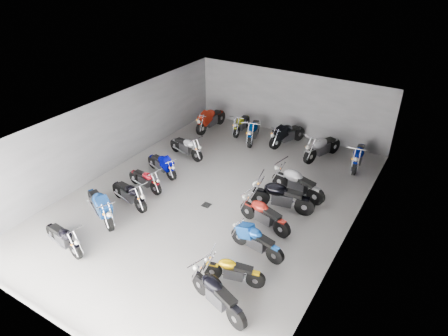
{
  "coord_description": "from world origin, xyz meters",
  "views": [
    {
      "loc": [
        6.96,
        -10.63,
        8.68
      ],
      "look_at": [
        0.01,
        0.75,
        1.0
      ],
      "focal_mm": 32.0,
      "sensor_mm": 36.0,
      "label": 1
    }
  ],
  "objects": [
    {
      "name": "ground",
      "position": [
        0.0,
        0.0,
        0.0
      ],
      "size": [
        14.0,
        14.0,
        0.0
      ],
      "primitive_type": "plane",
      "color": "#989691",
      "rests_on": "ground"
    },
    {
      "name": "wall_back",
      "position": [
        0.0,
        7.0,
        1.6
      ],
      "size": [
        10.0,
        0.1,
        3.2
      ],
      "primitive_type": "cube",
      "color": "gray",
      "rests_on": "ground"
    },
    {
      "name": "wall_left",
      "position": [
        -5.0,
        0.0,
        1.6
      ],
      "size": [
        0.1,
        14.0,
        3.2
      ],
      "primitive_type": "cube",
      "color": "gray",
      "rests_on": "ground"
    },
    {
      "name": "wall_right",
      "position": [
        5.0,
        0.0,
        1.6
      ],
      "size": [
        0.1,
        14.0,
        3.2
      ],
      "primitive_type": "cube",
      "color": "gray",
      "rests_on": "ground"
    },
    {
      "name": "ceiling",
      "position": [
        0.0,
        0.0,
        3.22
      ],
      "size": [
        10.0,
        14.0,
        0.04
      ],
      "primitive_type": "cube",
      "color": "black",
      "rests_on": "wall_back"
    },
    {
      "name": "drain_grate",
      "position": [
        0.0,
        -0.5,
        0.01
      ],
      "size": [
        0.32,
        0.32,
        0.01
      ],
      "primitive_type": "cube",
      "color": "black",
      "rests_on": "ground"
    },
    {
      "name": "motorcycle_left_a",
      "position": [
        -2.51,
        -4.89,
        0.47
      ],
      "size": [
        1.94,
        0.47,
        0.86
      ],
      "rotation": [
        0.0,
        0.0,
        -1.72
      ],
      "color": "black",
      "rests_on": "ground"
    },
    {
      "name": "motorcycle_left_b",
      "position": [
        -2.73,
        -3.12,
        0.56
      ],
      "size": [
        2.17,
        1.1,
        1.02
      ],
      "rotation": [
        0.0,
        0.0,
        -2.0
      ],
      "color": "black",
      "rests_on": "ground"
    },
    {
      "name": "motorcycle_left_c",
      "position": [
        -2.46,
        -1.96,
        0.49
      ],
      "size": [
        2.02,
        0.59,
        0.9
      ],
      "rotation": [
        0.0,
        0.0,
        -1.78
      ],
      "color": "black",
      "rests_on": "ground"
    },
    {
      "name": "motorcycle_left_d",
      "position": [
        -2.68,
        -0.82,
        0.44
      ],
      "size": [
        1.84,
        0.45,
        0.81
      ],
      "rotation": [
        0.0,
        0.0,
        -1.72
      ],
      "color": "black",
      "rests_on": "ground"
    },
    {
      "name": "motorcycle_left_e",
      "position": [
        -2.86,
        0.45,
        0.46
      ],
      "size": [
        1.89,
        0.67,
        0.85
      ],
      "rotation": [
        0.0,
        0.0,
        -1.86
      ],
      "color": "black",
      "rests_on": "ground"
    },
    {
      "name": "motorcycle_left_f",
      "position": [
        -2.91,
        2.26,
        0.49
      ],
      "size": [
        2.04,
        0.59,
        0.91
      ],
      "rotation": [
        0.0,
        0.0,
        -1.78
      ],
      "color": "black",
      "rests_on": "ground"
    },
    {
      "name": "motorcycle_right_a",
      "position": [
        2.91,
        -4.35,
        0.52
      ],
      "size": [
        2.1,
        0.81,
        0.95
      ],
      "rotation": [
        0.0,
        0.0,
        1.25
      ],
      "color": "black",
      "rests_on": "ground"
    },
    {
      "name": "motorcycle_right_b",
      "position": [
        2.8,
        -3.32,
        0.44
      ],
      "size": [
        1.81,
        0.61,
        0.81
      ],
      "rotation": [
        0.0,
        0.0,
        1.84
      ],
      "color": "black",
      "rests_on": "ground"
    },
    {
      "name": "motorcycle_right_c",
      "position": [
        2.78,
        -1.84,
        0.48
      ],
      "size": [
        1.98,
        0.49,
        0.87
      ],
      "rotation": [
        0.0,
        0.0,
        1.42
      ],
      "color": "black",
      "rests_on": "ground"
    },
    {
      "name": "motorcycle_right_d",
      "position": [
        2.39,
        -0.53,
        0.51
      ],
      "size": [
        2.1,
        0.62,
        0.93
      ],
      "rotation": [
        0.0,
        0.0,
        1.35
      ],
      "color": "black",
      "rests_on": "ground"
    },
    {
      "name": "motorcycle_right_e",
      "position": [
        2.48,
        0.69,
        0.57
      ],
      "size": [
        2.37,
        0.65,
        1.05
      ],
      "rotation": [
        0.0,
        0.0,
        1.76
      ],
      "color": "black",
      "rests_on": "ground"
    },
    {
      "name": "motorcycle_right_f",
      "position": [
        2.62,
        1.86,
        0.56
      ],
      "size": [
        2.3,
        0.63,
        1.02
      ],
      "rotation": [
        0.0,
        0.0,
        1.38
      ],
      "color": "black",
      "rests_on": "ground"
    },
    {
      "name": "motorcycle_back_a",
      "position": [
        -3.6,
        5.33,
        0.57
      ],
      "size": [
        0.49,
        2.39,
        1.05
      ],
      "rotation": [
        0.0,
        0.0,
        3.1
      ],
      "color": "black",
      "rests_on": "ground"
    },
    {
      "name": "motorcycle_back_b",
      "position": [
        -2.06,
        5.84,
        0.48
      ],
      "size": [
        0.48,
        2.01,
        0.89
      ],
      "rotation": [
        0.0,
        0.0,
        3.28
      ],
      "color": "black",
      "rests_on": "ground"
    },
    {
      "name": "motorcycle_back_c",
      "position": [
        -1.08,
        5.31,
        0.55
      ],
      "size": [
        0.79,
        2.25,
        1.01
      ],
      "rotation": [
        0.0,
        0.0,
        3.42
      ],
      "color": "black",
      "rests_on": "ground"
    },
    {
      "name": "motorcycle_back_d",
      "position": [
        0.49,
        5.75,
        0.54
      ],
      "size": [
        0.96,
        2.17,
        1.0
      ],
      "rotation": [
        0.0,
        0.0,
        2.77
      ],
      "color": "black",
      "rests_on": "ground"
    },
    {
      "name": "motorcycle_back_e",
      "position": [
        2.39,
        5.29,
        0.56
      ],
      "size": [
        0.97,
        2.26,
        1.04
      ],
      "rotation": [
        0.0,
        0.0,
        2.78
      ],
      "color": "black",
      "rests_on": "ground"
    },
    {
      "name": "motorcycle_back_f",
      "position": [
        4.0,
        5.38,
        0.54
      ],
      "size": [
        0.5,
        2.24,
        0.98
      ],
      "rotation": [
        0.0,
        0.0,
        3.25
      ],
      "color": "black",
      "rests_on": "ground"
    }
  ]
}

